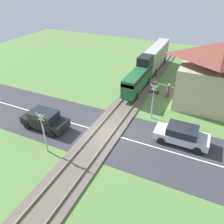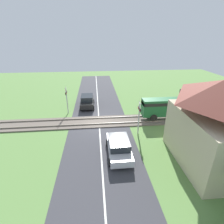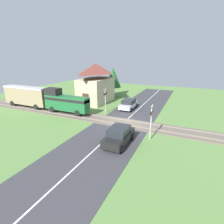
# 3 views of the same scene
# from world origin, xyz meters

# --- Properties ---
(ground_plane) EXTENTS (60.00, 60.00, 0.00)m
(ground_plane) POSITION_xyz_m (0.00, 0.00, 0.00)
(ground_plane) COLOR #5B8442
(road_surface) EXTENTS (48.00, 6.40, 0.02)m
(road_surface) POSITION_xyz_m (0.00, 0.00, 0.01)
(road_surface) COLOR #38383D
(road_surface) RESTS_ON ground_plane
(track_bed) EXTENTS (2.80, 48.00, 0.24)m
(track_bed) POSITION_xyz_m (0.00, 0.00, 0.07)
(track_bed) COLOR #665B51
(track_bed) RESTS_ON ground_plane
(train) EXTENTS (1.58, 14.59, 3.18)m
(train) POSITION_xyz_m (0.00, 12.37, 1.87)
(train) COLOR #1E6033
(train) RESTS_ON track_bed
(car_near_crossing) EXTENTS (3.96, 1.87, 1.59)m
(car_near_crossing) POSITION_xyz_m (-4.90, -1.44, 0.82)
(car_near_crossing) COLOR black
(car_near_crossing) RESTS_ON ground_plane
(car_far_side) EXTENTS (4.09, 1.89, 1.45)m
(car_far_side) POSITION_xyz_m (5.91, 1.44, 0.76)
(car_far_side) COLOR silver
(car_far_side) RESTS_ON ground_plane
(crossing_signal_west_approach) EXTENTS (0.90, 0.18, 3.37)m
(crossing_signal_west_approach) POSITION_xyz_m (-2.86, -3.77, 2.15)
(crossing_signal_west_approach) COLOR #B7B7B7
(crossing_signal_west_approach) RESTS_ON ground_plane
(crossing_signal_east_approach) EXTENTS (0.90, 0.18, 3.37)m
(crossing_signal_east_approach) POSITION_xyz_m (2.86, 3.77, 2.15)
(crossing_signal_east_approach) COLOR #B7B7B7
(crossing_signal_east_approach) RESTS_ON ground_plane
(station_building) EXTENTS (7.03, 4.33, 6.45)m
(station_building) POSITION_xyz_m (7.48, 7.84, 3.17)
(station_building) COLOR #C6B793
(station_building) RESTS_ON ground_plane
(pedestrian_by_station) EXTENTS (0.37, 0.37, 1.51)m
(pedestrian_by_station) POSITION_xyz_m (3.34, 8.51, 0.69)
(pedestrian_by_station) COLOR #7F3D84
(pedestrian_by_station) RESTS_ON ground_plane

